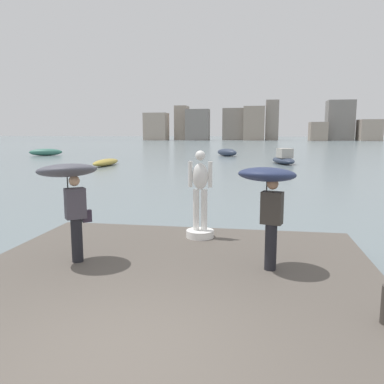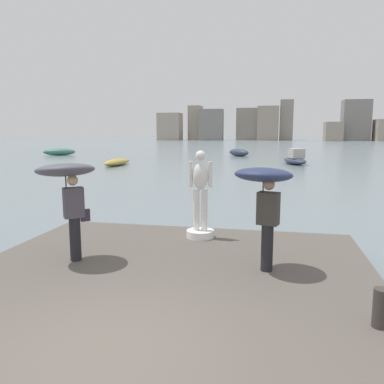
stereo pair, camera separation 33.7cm
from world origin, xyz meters
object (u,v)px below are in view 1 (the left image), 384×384
object	(u,v)px
onlooker_right	(268,187)
boat_rightward	(46,152)
onlooker_left	(69,182)
boat_far	(284,159)
boat_leftward	(227,152)
statue_white_figure	(200,204)
boat_near	(106,162)

from	to	relation	value
onlooker_right	boat_rightward	xyz separation A→B (m)	(-26.09, 37.59, -1.53)
onlooker_left	boat_rightward	bearing A→B (deg)	120.51
onlooker_right	boat_far	world-z (taller)	onlooker_right
boat_leftward	boat_rightward	bearing A→B (deg)	-172.61
onlooker_left	boat_far	bearing A→B (deg)	78.75
boat_leftward	statue_white_figure	bearing A→B (deg)	-86.51
onlooker_right	boat_near	distance (m)	28.58
boat_near	onlooker_left	bearing A→B (deg)	-69.50
onlooker_left	boat_near	distance (m)	27.27
onlooker_left	boat_far	size ratio (longest dim) A/B	0.46
boat_leftward	onlooker_left	bearing A→B (deg)	-89.83
boat_rightward	boat_leftward	bearing A→B (deg)	7.39
boat_far	boat_leftward	size ratio (longest dim) A/B	1.25
statue_white_figure	onlooker_right	world-z (taller)	statue_white_figure
boat_far	statue_white_figure	bearing A→B (deg)	-97.65
onlooker_right	boat_leftward	distance (m)	40.68
onlooker_right	boat_leftward	xyz separation A→B (m)	(-3.90, 40.47, -1.51)
boat_leftward	boat_far	bearing A→B (deg)	-60.78
boat_near	boat_rightward	distance (m)	17.77
onlooker_right	boat_far	distance (m)	29.74
boat_near	boat_rightward	xyz separation A→B (m)	(-12.77, 12.35, 0.13)
onlooker_left	onlooker_right	bearing A→B (deg)	3.85
onlooker_right	boat_near	size ratio (longest dim) A/B	0.42
statue_white_figure	boat_near	xyz separation A→B (m)	(-11.76, 23.26, -0.94)
boat_rightward	onlooker_left	bearing A→B (deg)	-59.49
boat_far	boat_leftward	xyz separation A→B (m)	(-6.06, 10.84, -0.05)
statue_white_figure	boat_rightward	world-z (taller)	statue_white_figure
statue_white_figure	boat_near	bearing A→B (deg)	116.82
boat_far	boat_rightward	world-z (taller)	boat_far
onlooker_left	boat_leftward	world-z (taller)	onlooker_left
statue_white_figure	boat_leftward	bearing A→B (deg)	93.49
onlooker_left	statue_white_figure	bearing A→B (deg)	44.95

